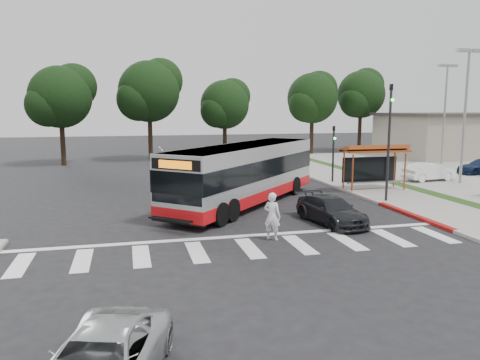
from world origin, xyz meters
name	(u,v)px	position (x,y,z in m)	size (l,w,h in m)	color
ground	(223,218)	(0.00, 0.00, 0.00)	(140.00, 140.00, 0.00)	black
sidewalk_east	(354,183)	(11.00, 8.00, 0.06)	(4.00, 40.00, 0.12)	gray
curb_east	(327,184)	(9.00, 8.00, 0.07)	(0.30, 40.00, 0.15)	#9E9991
curb_east_red	(414,216)	(9.00, -2.00, 0.08)	(0.32, 6.00, 0.15)	maroon
parking_lot	(479,173)	(23.00, 10.00, 0.05)	(18.00, 36.00, 0.10)	gray
commercial_building	(455,136)	(30.00, 22.00, 2.20)	(14.00, 10.00, 4.40)	gray
building_roof_cap	(456,114)	(30.00, 22.00, 4.55)	(14.60, 10.60, 0.30)	#383330
crosswalk_ladder	(250,248)	(0.00, -5.00, 0.01)	(18.00, 2.60, 0.01)	silver
bus_shelter	(374,154)	(10.80, 5.10, 2.35)	(4.20, 1.60, 2.86)	#9C431A
traffic_signal_ne_tall	(389,133)	(9.60, 1.49, 3.88)	(0.18, 0.37, 6.50)	black
traffic_signal_ne_short	(333,148)	(9.60, 8.49, 2.48)	(0.18, 0.37, 4.00)	black
lot_light_front	(466,98)	(18.00, 6.00, 5.91)	(1.90, 0.35, 9.01)	gray
lot_light_mid	(445,100)	(24.00, 16.00, 5.91)	(1.90, 0.35, 9.01)	gray
tree_ne_a	(313,97)	(16.08, 28.06, 6.39)	(6.16, 5.74, 9.30)	black
tree_ne_b	(361,94)	(23.08, 30.06, 6.92)	(6.16, 5.74, 10.02)	black
tree_north_a	(150,90)	(-1.92, 26.07, 6.92)	(6.60, 6.15, 10.17)	black
tree_north_b	(225,104)	(6.07, 28.06, 5.66)	(5.72, 5.33, 8.43)	black
tree_north_c	(61,96)	(-9.92, 24.06, 6.29)	(6.16, 5.74, 9.30)	black
transit_bus	(245,175)	(1.85, 2.92, 1.63)	(2.73, 12.61, 3.26)	#A8AAAC
pedestrian	(272,216)	(1.18, -4.06, 0.96)	(0.70, 0.46, 1.93)	white
dark_sedan	(331,210)	(4.60, -2.16, 0.62)	(1.72, 4.24, 1.23)	black
parked_car_1	(429,172)	(16.53, 7.40, 0.74)	(1.36, 3.89, 1.28)	white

